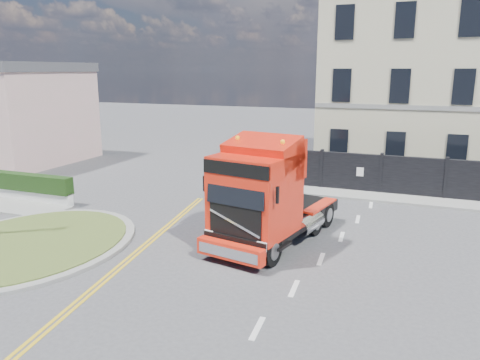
% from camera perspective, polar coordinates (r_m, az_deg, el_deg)
% --- Properties ---
extents(ground, '(120.00, 120.00, 0.00)m').
position_cam_1_polar(ground, '(17.10, 0.30, -7.76)').
color(ground, '#424244').
rests_on(ground, ground).
extents(traffic_island, '(6.80, 6.80, 0.17)m').
position_cam_1_polar(traffic_island, '(18.43, -24.29, -7.14)').
color(traffic_island, gray).
rests_on(traffic_island, ground).
extents(hedge_wall, '(8.00, 0.55, 1.35)m').
position_cam_1_polar(hedge_wall, '(25.45, -26.83, -0.41)').
color(hedge_wall, silver).
rests_on(hedge_wall, ground).
extents(seaside_bldg_pink, '(8.00, 8.00, 6.00)m').
position_cam_1_polar(seaside_bldg_pink, '(35.24, -25.94, 6.87)').
color(seaside_bldg_pink, '#C7A69B').
rests_on(seaside_bldg_pink, ground).
extents(hoarding_fence, '(18.80, 0.25, 2.00)m').
position_cam_1_polar(hoarding_fence, '(24.47, 22.72, 0.12)').
color(hoarding_fence, black).
rests_on(hoarding_fence, ground).
extents(georgian_building, '(12.30, 10.30, 12.80)m').
position_cam_1_polar(georgian_building, '(31.41, 22.26, 11.67)').
color(georgian_building, '#C0BA98').
rests_on(georgian_building, ground).
extents(pavement_far, '(20.00, 1.60, 0.12)m').
position_cam_1_polar(pavement_far, '(23.80, 21.23, -2.43)').
color(pavement_far, gray).
rests_on(pavement_far, ground).
extents(truck, '(3.59, 6.77, 3.85)m').
position_cam_1_polar(truck, '(16.37, 2.96, -2.38)').
color(truck, black).
rests_on(truck, ground).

